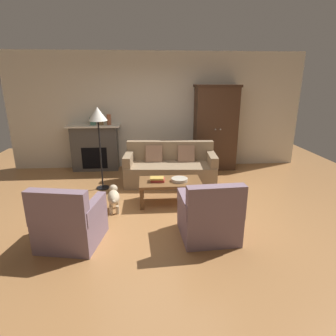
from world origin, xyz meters
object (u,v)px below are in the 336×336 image
(mantel_vase_terracotta, at_px, (109,120))
(armchair_near_left, at_px, (70,223))
(coffee_table, at_px, (170,184))
(mantel_vase_jade, at_px, (93,121))
(couch, at_px, (170,168))
(floor_lamp, at_px, (98,119))
(armchair_near_right, at_px, (209,217))
(fireplace, at_px, (95,147))
(book_stack, at_px, (157,179))
(dog, at_px, (114,197))
(fruit_bowl, at_px, (180,180))
(armoire, at_px, (215,128))
(mantel_vase_bronze, at_px, (100,119))

(mantel_vase_terracotta, xyz_separation_m, armchair_near_left, (-0.16, -3.34, -0.93))
(coffee_table, relative_size, mantel_vase_jade, 6.32)
(couch, relative_size, floor_lamp, 1.19)
(couch, bearing_deg, mantel_vase_jade, 149.47)
(armchair_near_right, bearing_deg, floor_lamp, 131.26)
(fireplace, bearing_deg, coffee_table, -51.63)
(coffee_table, height_order, book_stack, book_stack)
(mantel_vase_terracotta, height_order, floor_lamp, floor_lamp)
(mantel_vase_jade, height_order, dog, mantel_vase_jade)
(coffee_table, relative_size, dog, 1.92)
(fruit_bowl, xyz_separation_m, floor_lamp, (-1.50, 0.83, 0.98))
(mantel_vase_jade, distance_m, floor_lamp, 1.36)
(armoire, bearing_deg, fruit_bowl, -118.32)
(fruit_bowl, relative_size, armchair_near_right, 0.33)
(coffee_table, height_order, armchair_near_left, armchair_near_left)
(coffee_table, height_order, floor_lamp, floor_lamp)
(dog, bearing_deg, armchair_near_right, -34.46)
(mantel_vase_bronze, bearing_deg, coffee_table, -54.52)
(couch, bearing_deg, coffee_table, -94.75)
(dog, bearing_deg, fruit_bowl, 10.58)
(mantel_vase_bronze, height_order, mantel_vase_terracotta, mantel_vase_bronze)
(coffee_table, bearing_deg, armchair_near_right, -69.93)
(couch, height_order, mantel_vase_bronze, mantel_vase_bronze)
(couch, relative_size, mantel_vase_jade, 11.33)
(book_stack, relative_size, dog, 0.47)
(mantel_vase_bronze, bearing_deg, book_stack, -58.96)
(book_stack, relative_size, armchair_near_right, 0.31)
(fruit_bowl, bearing_deg, armchair_near_right, -76.74)
(fruit_bowl, distance_m, mantel_vase_jade, 2.91)
(coffee_table, distance_m, mantel_vase_bronze, 2.72)
(couch, bearing_deg, dog, -129.55)
(coffee_table, distance_m, floor_lamp, 1.88)
(armchair_near_left, bearing_deg, mantel_vase_jade, 93.69)
(book_stack, distance_m, armchair_near_left, 1.75)
(mantel_vase_bronze, relative_size, armchair_near_left, 0.32)
(coffee_table, xyz_separation_m, floor_lamp, (-1.33, 0.80, 1.07))
(book_stack, xyz_separation_m, mantel_vase_jade, (-1.45, 2.10, 0.75))
(mantel_vase_jade, bearing_deg, book_stack, -55.50)
(floor_lamp, bearing_deg, mantel_vase_bronze, 97.17)
(mantel_vase_bronze, height_order, dog, mantel_vase_bronze)
(coffee_table, distance_m, armchair_near_left, 1.92)
(armoire, height_order, book_stack, armoire)
(fruit_bowl, height_order, mantel_vase_jade, mantel_vase_jade)
(book_stack, bearing_deg, dog, -162.80)
(mantel_vase_jade, bearing_deg, armchair_near_right, -57.44)
(mantel_vase_terracotta, distance_m, armchair_near_right, 3.86)
(fireplace, distance_m, mantel_vase_bronze, 0.72)
(fruit_bowl, bearing_deg, couch, 94.14)
(fruit_bowl, height_order, mantel_vase_terracotta, mantel_vase_terracotta)
(mantel_vase_jade, xyz_separation_m, armchair_near_left, (0.22, -3.34, -0.89))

